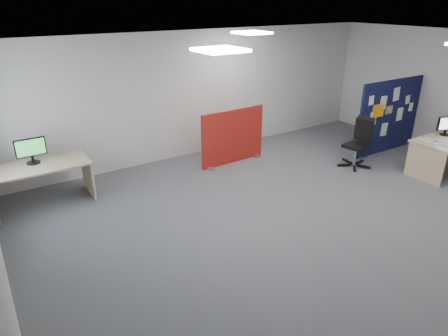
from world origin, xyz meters
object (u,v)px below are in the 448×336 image
navy_divider (389,116)px  office_chair (360,139)px  monitor_second (31,150)px  monitor_main (447,125)px  second_desk (41,174)px  red_divider (233,137)px

navy_divider → office_chair: (-1.22, -0.24, -0.25)m
monitor_second → monitor_main: bearing=-23.9°
navy_divider → second_desk: size_ratio=1.27×
second_desk → monitor_second: size_ratio=3.23×
monitor_main → second_desk: bearing=175.6°
navy_divider → red_divider: 3.62m
navy_divider → monitor_second: navy_divider is taller
navy_divider → office_chair: navy_divider is taller
red_divider → monitor_main: bearing=-39.6°
red_divider → office_chair: size_ratio=1.52×
second_desk → red_divider: bearing=-3.4°
office_chair → monitor_second: bearing=154.3°
second_desk → monitor_second: monitor_second is taller
red_divider → second_desk: bearing=174.6°
monitor_second → office_chair: bearing=-19.5°
monitor_main → office_chair: 1.70m
navy_divider → second_desk: bearing=167.6°
office_chair → monitor_main: bearing=-47.0°
second_desk → monitor_second: bearing=124.6°
red_divider → monitor_second: size_ratio=3.19×
monitor_main → monitor_second: 7.85m
navy_divider → monitor_main: 1.29m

